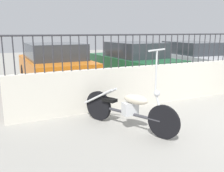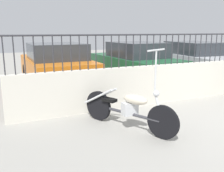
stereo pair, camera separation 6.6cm
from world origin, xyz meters
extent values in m
cube|color=beige|center=(0.00, 2.43, 0.49)|extent=(9.00, 0.18, 0.98)
cylinder|color=#2D2D33|center=(-4.40, 2.43, 1.37)|extent=(0.02, 0.02, 0.77)
cylinder|color=#2D2D33|center=(-4.22, 2.43, 1.37)|extent=(0.02, 0.02, 0.77)
cylinder|color=#2D2D33|center=(-4.03, 2.43, 1.37)|extent=(0.02, 0.02, 0.77)
cylinder|color=#2D2D33|center=(-3.84, 2.43, 1.37)|extent=(0.02, 0.02, 0.77)
cylinder|color=#2D2D33|center=(-3.65, 2.43, 1.37)|extent=(0.02, 0.02, 0.77)
cylinder|color=#2D2D33|center=(-3.47, 2.43, 1.37)|extent=(0.02, 0.02, 0.77)
cylinder|color=#2D2D33|center=(-3.28, 2.43, 1.37)|extent=(0.02, 0.02, 0.77)
cylinder|color=#2D2D33|center=(-3.09, 2.43, 1.37)|extent=(0.02, 0.02, 0.77)
cylinder|color=#2D2D33|center=(-2.90, 2.43, 1.37)|extent=(0.02, 0.02, 0.77)
cylinder|color=#2D2D33|center=(-2.72, 2.43, 1.37)|extent=(0.02, 0.02, 0.77)
cylinder|color=#2D2D33|center=(-2.53, 2.43, 1.37)|extent=(0.02, 0.02, 0.77)
cylinder|color=#2D2D33|center=(-2.34, 2.43, 1.37)|extent=(0.02, 0.02, 0.77)
cylinder|color=#2D2D33|center=(-2.16, 2.43, 1.37)|extent=(0.02, 0.02, 0.77)
cylinder|color=#2D2D33|center=(-1.97, 2.43, 1.37)|extent=(0.02, 0.02, 0.77)
cylinder|color=#2D2D33|center=(-1.78, 2.43, 1.37)|extent=(0.02, 0.02, 0.77)
cylinder|color=#2D2D33|center=(-1.59, 2.43, 1.37)|extent=(0.02, 0.02, 0.77)
cylinder|color=#2D2D33|center=(-1.41, 2.43, 1.37)|extent=(0.02, 0.02, 0.77)
cylinder|color=#2D2D33|center=(-1.22, 2.43, 1.37)|extent=(0.02, 0.02, 0.77)
cylinder|color=#2D2D33|center=(-1.03, 2.43, 1.37)|extent=(0.02, 0.02, 0.77)
cylinder|color=#2D2D33|center=(-0.84, 2.43, 1.37)|extent=(0.02, 0.02, 0.77)
cylinder|color=#2D2D33|center=(-0.66, 2.43, 1.37)|extent=(0.02, 0.02, 0.77)
cylinder|color=#2D2D33|center=(-0.47, 2.43, 1.37)|extent=(0.02, 0.02, 0.77)
cylinder|color=#2D2D33|center=(-0.28, 2.43, 1.37)|extent=(0.02, 0.02, 0.77)
cylinder|color=#2D2D33|center=(-0.09, 2.43, 1.37)|extent=(0.02, 0.02, 0.77)
cylinder|color=#2D2D33|center=(0.09, 2.43, 1.37)|extent=(0.02, 0.02, 0.77)
cylinder|color=#2D2D33|center=(0.28, 2.43, 1.37)|extent=(0.02, 0.02, 0.77)
cylinder|color=#2D2D33|center=(0.47, 2.43, 1.37)|extent=(0.02, 0.02, 0.77)
cylinder|color=#2D2D33|center=(0.66, 2.43, 1.37)|extent=(0.02, 0.02, 0.77)
cylinder|color=#2D2D33|center=(0.84, 2.43, 1.37)|extent=(0.02, 0.02, 0.77)
cylinder|color=#2D2D33|center=(1.03, 2.43, 1.37)|extent=(0.02, 0.02, 0.77)
cylinder|color=#2D2D33|center=(1.22, 2.43, 1.37)|extent=(0.02, 0.02, 0.77)
cylinder|color=#2D2D33|center=(1.41, 2.43, 1.37)|extent=(0.02, 0.02, 0.77)
cylinder|color=#2D2D33|center=(0.00, 2.43, 1.73)|extent=(9.00, 0.04, 0.04)
cylinder|color=black|center=(-2.04, 0.55, 0.30)|extent=(0.31, 0.56, 0.60)
cylinder|color=black|center=(-2.69, 1.90, 0.30)|extent=(0.34, 0.59, 0.61)
cylinder|color=#38383D|center=(-2.37, 1.23, 0.30)|extent=(0.65, 1.26, 0.06)
cube|color=silver|center=(-2.35, 1.18, 0.40)|extent=(0.28, 0.18, 0.24)
ellipsoid|color=beige|center=(-2.29, 1.07, 0.60)|extent=(0.40, 0.54, 0.18)
cube|color=black|center=(-2.56, 1.63, 0.48)|extent=(0.27, 0.32, 0.06)
cylinder|color=silver|center=(-2.08, 0.63, 0.55)|extent=(0.14, 0.22, 0.51)
sphere|color=silver|center=(-2.11, 0.69, 0.78)|extent=(0.11, 0.11, 0.11)
cylinder|color=silver|center=(-2.12, 0.72, 1.16)|extent=(0.03, 0.03, 0.71)
cylinder|color=silver|center=(-2.12, 0.72, 1.51)|extent=(0.48, 0.25, 0.03)
cylinder|color=silver|center=(-2.73, 1.82, 0.52)|extent=(0.36, 0.69, 0.42)
cylinder|color=silver|center=(-2.61, 1.88, 0.52)|extent=(0.36, 0.69, 0.42)
cylinder|color=black|center=(-3.65, 6.72, 0.32)|extent=(0.12, 0.64, 0.64)
cylinder|color=black|center=(-1.94, 6.73, 0.32)|extent=(0.12, 0.64, 0.64)
cylinder|color=black|center=(-3.63, 4.28, 0.32)|extent=(0.12, 0.64, 0.64)
cylinder|color=black|center=(-1.91, 4.30, 0.32)|extent=(0.12, 0.64, 0.64)
cube|color=orange|center=(-2.78, 5.51, 0.58)|extent=(1.87, 3.94, 0.69)
cube|color=#2D3338|center=(-2.78, 5.31, 1.18)|extent=(1.66, 1.90, 0.50)
cylinder|color=black|center=(-0.92, 6.29, 0.32)|extent=(0.14, 0.64, 0.64)
cylinder|color=black|center=(0.69, 6.37, 0.32)|extent=(0.14, 0.64, 0.64)
cylinder|color=black|center=(-0.80, 3.83, 0.32)|extent=(0.14, 0.64, 0.64)
cylinder|color=black|center=(0.81, 3.91, 0.32)|extent=(0.14, 0.64, 0.64)
cube|color=#1E5933|center=(-0.05, 5.10, 0.58)|extent=(1.91, 4.05, 0.67)
cube|color=#2D3338|center=(-0.04, 4.90, 1.17)|extent=(1.64, 1.98, 0.51)
cylinder|color=black|center=(2.03, 6.77, 0.32)|extent=(0.16, 0.65, 0.64)
cylinder|color=black|center=(3.64, 6.63, 0.32)|extent=(0.16, 0.65, 0.64)
cylinder|color=black|center=(1.79, 3.96, 0.32)|extent=(0.16, 0.65, 0.64)
cube|color=#B7BABF|center=(2.71, 5.29, 0.58)|extent=(2.11, 4.69, 0.67)
cube|color=#2D3338|center=(2.70, 5.07, 1.15)|extent=(1.73, 2.31, 0.47)
camera|label=1|loc=(-4.55, -2.70, 1.82)|focal=40.00mm
camera|label=2|loc=(-4.49, -2.73, 1.82)|focal=40.00mm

